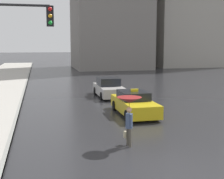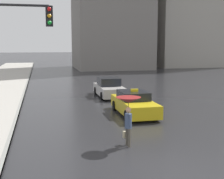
% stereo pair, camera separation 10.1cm
% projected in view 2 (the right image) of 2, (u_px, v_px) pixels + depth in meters
% --- Properties ---
extents(ground_plane, '(300.00, 300.00, 0.00)m').
position_uv_depth(ground_plane, '(155.00, 166.00, 10.82)').
color(ground_plane, '#262628').
extents(taxi, '(1.91, 4.64, 1.53)m').
position_uv_depth(taxi, '(134.00, 104.00, 18.62)').
color(taxi, gold).
rests_on(taxi, ground_plane).
extents(sedan_red, '(1.91, 4.46, 1.50)m').
position_uv_depth(sedan_red, '(109.00, 88.00, 24.93)').
color(sedan_red, '#B7B2AD').
rests_on(sedan_red, ground_plane).
extents(pedestrian_with_umbrella, '(1.02, 1.02, 2.05)m').
position_uv_depth(pedestrian_with_umbrella, '(128.00, 107.00, 12.63)').
color(pedestrian_with_umbrella, '#4C473D').
rests_on(pedestrian_with_umbrella, ground_plane).
extents(traffic_light, '(2.82, 0.38, 5.97)m').
position_uv_depth(traffic_light, '(10.00, 46.00, 12.19)').
color(traffic_light, black).
rests_on(traffic_light, ground_plane).
extents(building_tower_far, '(13.70, 12.01, 24.16)m').
position_uv_depth(building_tower_far, '(188.00, 1.00, 58.47)').
color(building_tower_far, '#A39E93').
rests_on(building_tower_far, ground_plane).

